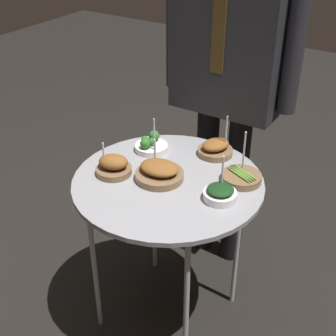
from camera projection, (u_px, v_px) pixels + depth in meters
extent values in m
plane|color=black|center=(168.00, 311.00, 2.06)|extent=(8.00, 8.00, 0.00)
cylinder|color=#939399|center=(168.00, 182.00, 1.70)|extent=(0.70, 0.70, 0.02)
cylinder|color=#B7B7BC|center=(186.00, 310.00, 1.64)|extent=(0.02, 0.02, 0.68)
cylinder|color=#B7B7BC|center=(94.00, 265.00, 1.83)|extent=(0.02, 0.02, 0.68)
cylinder|color=#B7B7BC|center=(238.00, 243.00, 1.94)|extent=(0.02, 0.02, 0.68)
cylinder|color=#B7B7BC|center=(154.00, 210.00, 2.13)|extent=(0.02, 0.02, 0.68)
cylinder|color=brown|center=(159.00, 176.00, 1.69)|extent=(0.18, 0.18, 0.03)
ellipsoid|color=brown|center=(159.00, 168.00, 1.68)|extent=(0.15, 0.12, 0.04)
cylinder|color=silver|center=(155.00, 156.00, 1.70)|extent=(0.01, 0.01, 0.13)
cylinder|color=white|center=(220.00, 196.00, 1.58)|extent=(0.12, 0.12, 0.03)
ellipsoid|color=#143816|center=(220.00, 190.00, 1.57)|extent=(0.09, 0.09, 0.02)
cylinder|color=silver|center=(222.00, 175.00, 1.58)|extent=(0.01, 0.01, 0.15)
cylinder|color=brown|center=(241.00, 178.00, 1.68)|extent=(0.15, 0.15, 0.03)
ellipsoid|color=olive|center=(245.00, 172.00, 1.68)|extent=(0.12, 0.06, 0.01)
ellipsoid|color=olive|center=(243.00, 173.00, 1.67)|extent=(0.12, 0.06, 0.01)
ellipsoid|color=olive|center=(241.00, 174.00, 1.67)|extent=(0.12, 0.06, 0.01)
ellipsoid|color=olive|center=(238.00, 175.00, 1.66)|extent=(0.12, 0.06, 0.01)
cylinder|color=silver|center=(244.00, 154.00, 1.67)|extent=(0.01, 0.01, 0.18)
cylinder|color=brown|center=(114.00, 171.00, 1.72)|extent=(0.13, 0.13, 0.02)
ellipsoid|color=brown|center=(113.00, 162.00, 1.70)|extent=(0.13, 0.12, 0.05)
cylinder|color=silver|center=(104.00, 157.00, 1.71)|extent=(0.01, 0.01, 0.12)
cylinder|color=brown|center=(215.00, 152.00, 1.84)|extent=(0.14, 0.14, 0.02)
ellipsoid|color=brown|center=(216.00, 145.00, 1.83)|extent=(0.13, 0.14, 0.04)
cylinder|color=silver|center=(226.00, 135.00, 1.81)|extent=(0.01, 0.01, 0.16)
cylinder|color=white|center=(151.00, 147.00, 1.87)|extent=(0.13, 0.13, 0.02)
sphere|color=#2D7028|center=(152.00, 142.00, 1.86)|extent=(0.03, 0.03, 0.03)
sphere|color=#2D7028|center=(154.00, 136.00, 1.89)|extent=(0.04, 0.04, 0.04)
sphere|color=#2D7028|center=(145.00, 140.00, 1.87)|extent=(0.03, 0.03, 0.03)
sphere|color=#2D7028|center=(145.00, 144.00, 1.83)|extent=(0.04, 0.04, 0.04)
cylinder|color=silver|center=(154.00, 137.00, 1.81)|extent=(0.01, 0.01, 0.15)
cylinder|color=black|center=(206.00, 180.00, 2.24)|extent=(0.10, 0.10, 0.79)
cylinder|color=black|center=(235.00, 190.00, 2.17)|extent=(0.10, 0.10, 0.79)
cube|color=#28282D|center=(231.00, 38.00, 1.84)|extent=(0.45, 0.21, 0.59)
cube|color=#4C3819|center=(219.00, 27.00, 1.72)|extent=(0.05, 0.01, 0.36)
cylinder|color=#28282D|center=(175.00, 23.00, 1.94)|extent=(0.07, 0.07, 0.55)
cylinder|color=#28282D|center=(295.00, 43.00, 1.71)|extent=(0.07, 0.07, 0.55)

